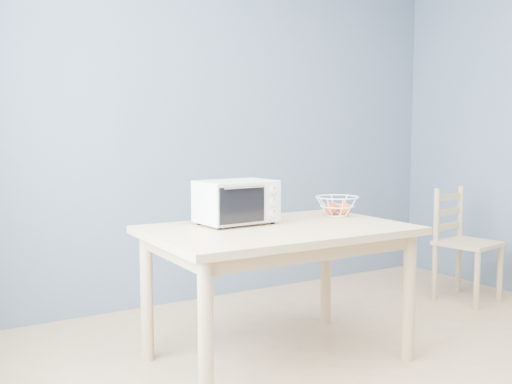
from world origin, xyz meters
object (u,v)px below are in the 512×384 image
dining_table (278,245)px  dining_chair (463,245)px  toaster_oven (234,201)px  fruit_basket (336,206)px

dining_table → dining_chair: (1.85, 0.27, -0.23)m
toaster_oven → fruit_basket: bearing=-7.2°
dining_table → fruit_basket: 0.57m
dining_table → toaster_oven: 0.34m
fruit_basket → dining_chair: 1.39m
dining_table → toaster_oven: size_ratio=3.20×
dining_table → dining_chair: dining_chair is taller
toaster_oven → fruit_basket: 0.70m
fruit_basket → dining_chair: bearing=5.1°
fruit_basket → dining_chair: fruit_basket is taller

